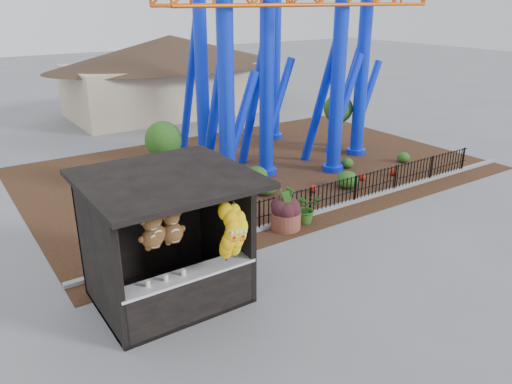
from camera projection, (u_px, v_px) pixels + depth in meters
ground at (301, 282)px, 12.46m from camera, size 120.00×120.00×0.00m
mulch_bed at (255, 169)px, 20.72m from camera, size 18.00×12.00×0.02m
curb at (338, 206)px, 16.84m from camera, size 18.00×0.18×0.12m
prize_booth at (172, 244)px, 11.06m from camera, size 3.50×3.40×3.12m
picket_fence at (358, 189)px, 17.15m from camera, size 12.20×0.06×1.00m
roller_coaster at (276, 3)px, 19.15m from camera, size 11.00×6.37×10.82m
terracotta_planter at (285, 220)px, 15.25m from camera, size 1.03×1.03×0.56m
planter_foliage at (286, 202)px, 15.04m from camera, size 0.70×0.70×0.64m
potted_plant at (306, 208)px, 15.59m from camera, size 1.04×0.94×1.00m
landscaping at (304, 177)px, 18.80m from camera, size 9.30×3.05×0.70m
pavilion at (171, 62)px, 29.92m from camera, size 15.00×15.00×4.80m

